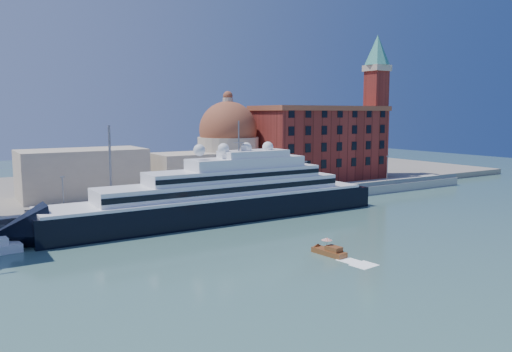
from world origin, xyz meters
TOP-DOWN VIEW (x-y plane):
  - ground at (0.00, 0.00)m, footprint 400.00×400.00m
  - quay at (0.00, 34.00)m, footprint 180.00×10.00m
  - land at (0.00, 75.00)m, footprint 260.00×72.00m
  - quay_fence at (0.00, 29.50)m, footprint 180.00×0.10m
  - superyacht at (-2.69, 23.00)m, footprint 83.52×11.58m
  - water_taxi at (2.88, -10.47)m, footprint 2.80×6.36m
  - warehouse at (52.00, 52.00)m, footprint 43.00×19.00m
  - campanile at (76.00, 52.00)m, footprint 8.40×8.40m
  - church at (6.39, 57.72)m, footprint 66.00×18.00m
  - lamp_posts at (-12.67, 32.27)m, footprint 120.80×2.40m

SIDE VIEW (x-z plane):
  - ground at x=0.00m, z-range 0.00..0.00m
  - water_taxi at x=2.88m, z-range -0.76..2.16m
  - land at x=0.00m, z-range 0.00..2.00m
  - quay at x=0.00m, z-range 0.00..2.50m
  - quay_fence at x=0.00m, z-range 2.50..3.70m
  - superyacht at x=-2.69m, z-range -8.17..16.79m
  - lamp_posts at x=-12.67m, z-range 0.84..18.84m
  - church at x=6.39m, z-range -1.84..23.66m
  - warehouse at x=52.00m, z-range 2.16..25.41m
  - campanile at x=76.00m, z-range 5.26..52.26m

